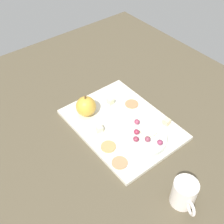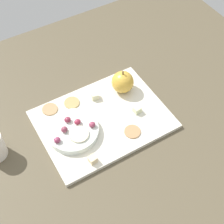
% 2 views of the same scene
% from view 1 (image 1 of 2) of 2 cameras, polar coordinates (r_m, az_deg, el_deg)
% --- Properties ---
extents(table, '(1.43, 1.08, 0.04)m').
position_cam_1_polar(table, '(0.99, 5.07, -4.34)').
color(table, brown).
rests_on(table, ground).
extents(platter, '(0.38, 0.28, 0.01)m').
position_cam_1_polar(platter, '(0.98, 1.99, -2.45)').
color(platter, silver).
rests_on(platter, table).
extents(serving_dish, '(0.15, 0.15, 0.02)m').
position_cam_1_polar(serving_dish, '(0.92, 6.18, -5.21)').
color(serving_dish, silver).
rests_on(serving_dish, platter).
extents(apple_whole, '(0.07, 0.07, 0.07)m').
position_cam_1_polar(apple_whole, '(0.98, -5.19, 1.13)').
color(apple_whole, gold).
rests_on(apple_whole, platter).
extents(apple_stem, '(0.01, 0.01, 0.01)m').
position_cam_1_polar(apple_stem, '(0.96, -5.35, 2.93)').
color(apple_stem, brown).
rests_on(apple_stem, apple_whole).
extents(cheese_cube_0, '(0.02, 0.02, 0.02)m').
position_cam_1_polar(cheese_cube_0, '(1.04, -0.18, 2.24)').
color(cheese_cube_0, beige).
rests_on(cheese_cube_0, platter).
extents(cheese_cube_1, '(0.03, 0.03, 0.02)m').
position_cam_1_polar(cheese_cube_1, '(0.94, -2.54, -3.36)').
color(cheese_cube_1, beige).
rests_on(cheese_cube_1, platter).
extents(cheese_cube_2, '(0.02, 0.02, 0.02)m').
position_cam_1_polar(cheese_cube_2, '(0.98, 10.78, -1.93)').
color(cheese_cube_2, beige).
rests_on(cheese_cube_2, platter).
extents(cracker_0, '(0.05, 0.05, 0.00)m').
position_cam_1_polar(cracker_0, '(1.04, 3.94, 1.60)').
color(cracker_0, tan).
rests_on(cracker_0, platter).
extents(cracker_1, '(0.05, 0.05, 0.00)m').
position_cam_1_polar(cracker_1, '(0.90, -0.72, -6.90)').
color(cracker_1, tan).
rests_on(cracker_1, platter).
extents(cracker_2, '(0.05, 0.05, 0.00)m').
position_cam_1_polar(cracker_2, '(0.86, 1.54, -10.05)').
color(cracker_2, tan).
rests_on(cracker_2, platter).
extents(grape_0, '(0.02, 0.02, 0.02)m').
position_cam_1_polar(grape_0, '(0.89, 9.52, -5.97)').
color(grape_0, '#8C3553').
rests_on(grape_0, serving_dish).
extents(grape_1, '(0.02, 0.02, 0.02)m').
position_cam_1_polar(grape_1, '(0.89, 7.08, -5.37)').
color(grape_1, '#873B4E').
rests_on(grape_1, serving_dish).
extents(grape_2, '(0.02, 0.02, 0.02)m').
position_cam_1_polar(grape_2, '(0.91, 4.90, -3.95)').
color(grape_2, '#972941').
rests_on(grape_2, serving_dish).
extents(grape_3, '(0.02, 0.02, 0.02)m').
position_cam_1_polar(grape_3, '(0.94, 5.19, -2.12)').
color(grape_3, '#983B54').
rests_on(grape_3, serving_dish).
extents(grape_4, '(0.02, 0.02, 0.02)m').
position_cam_1_polar(grape_4, '(0.89, 4.78, -5.38)').
color(grape_4, '#882E42').
rests_on(grape_4, serving_dish).
extents(apple_slice_0, '(0.06, 0.06, 0.01)m').
position_cam_1_polar(apple_slice_0, '(0.93, 7.36, -3.51)').
color(apple_slice_0, beige).
rests_on(apple_slice_0, serving_dish).
extents(cup, '(0.09, 0.07, 0.08)m').
position_cam_1_polar(cup, '(0.80, 14.15, -15.41)').
color(cup, white).
rests_on(cup, table).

